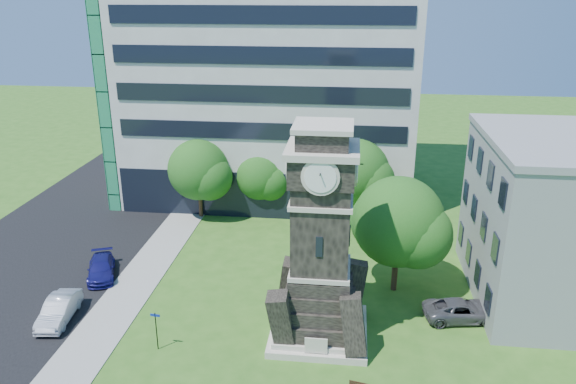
# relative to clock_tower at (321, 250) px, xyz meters

# --- Properties ---
(ground) EXTENTS (160.00, 160.00, 0.00)m
(ground) POSITION_rel_clock_tower_xyz_m (-3.00, -2.00, -5.28)
(ground) COLOR #2E5E1B
(ground) RESTS_ON ground
(sidewalk) EXTENTS (3.00, 70.00, 0.06)m
(sidewalk) POSITION_rel_clock_tower_xyz_m (-12.50, 3.00, -5.25)
(sidewalk) COLOR gray
(sidewalk) RESTS_ON ground
(street) EXTENTS (14.00, 80.00, 0.02)m
(street) POSITION_rel_clock_tower_xyz_m (-21.00, 3.00, -5.27)
(street) COLOR black
(street) RESTS_ON ground
(clock_tower) EXTENTS (5.40, 5.40, 12.22)m
(clock_tower) POSITION_rel_clock_tower_xyz_m (0.00, 0.00, 0.00)
(clock_tower) COLOR beige
(clock_tower) RESTS_ON ground
(office_tall) EXTENTS (26.20, 15.11, 28.60)m
(office_tall) POSITION_rel_clock_tower_xyz_m (-6.20, 23.84, 8.94)
(office_tall) COLOR silver
(office_tall) RESTS_ON ground
(car_street_mid) EXTENTS (1.90, 4.27, 1.36)m
(car_street_mid) POSITION_rel_clock_tower_xyz_m (-15.35, -0.42, -4.60)
(car_street_mid) COLOR #B0B1B8
(car_street_mid) RESTS_ON ground
(car_street_north) EXTENTS (3.08, 4.51, 1.21)m
(car_street_north) POSITION_rel_clock_tower_xyz_m (-15.16, 4.97, -4.67)
(car_street_north) COLOR navy
(car_street_north) RESTS_ON ground
(car_east_lot) EXTENTS (4.72, 2.74, 1.24)m
(car_east_lot) POSITION_rel_clock_tower_xyz_m (8.29, 2.44, -4.66)
(car_east_lot) COLOR #515055
(car_east_lot) RESTS_ON ground
(street_sign) EXTENTS (0.55, 0.05, 2.27)m
(street_sign) POSITION_rel_clock_tower_xyz_m (-8.63, -2.50, -3.86)
(street_sign) COLOR black
(street_sign) RESTS_ON ground
(tree_nw) EXTENTS (5.63, 5.12, 6.80)m
(tree_nw) POSITION_rel_clock_tower_xyz_m (-11.13, 16.11, -1.21)
(tree_nw) COLOR #332114
(tree_nw) RESTS_ON ground
(tree_nc) EXTENTS (5.22, 4.74, 5.85)m
(tree_nc) POSITION_rel_clock_tower_xyz_m (-6.15, 17.88, -1.94)
(tree_nc) COLOR #332114
(tree_nc) RESTS_ON ground
(tree_ne) EXTENTS (6.21, 5.64, 7.25)m
(tree_ne) POSITION_rel_clock_tower_xyz_m (1.84, 16.37, -1.03)
(tree_ne) COLOR #332114
(tree_ne) RESTS_ON ground
(tree_east) EXTENTS (6.33, 5.76, 7.68)m
(tree_east) POSITION_rel_clock_tower_xyz_m (4.61, 5.55, -0.67)
(tree_east) COLOR #332114
(tree_east) RESTS_ON ground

